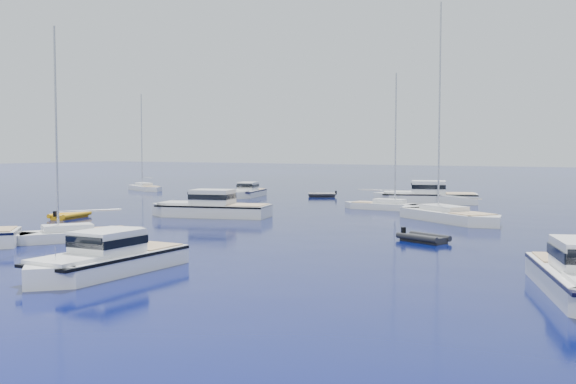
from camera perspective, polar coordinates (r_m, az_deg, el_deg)
name	(u,v)px	position (r m, az deg, el deg)	size (l,w,h in m)	color
ground	(21,256)	(39.34, -21.18, -4.94)	(400.00, 400.00, 0.00)	navy
motor_cruiser_near	(105,274)	(32.65, -14.84, -6.54)	(2.95, 9.63, 2.53)	white
motor_cruiser_centre	(210,217)	(58.16, -6.45, -2.03)	(3.38, 11.04, 2.90)	silver
motor_cruiser_distant	(426,203)	(73.22, 11.33, -0.92)	(3.49, 11.40, 2.99)	white
motor_cruiser_horizon	(248,197)	(81.61, -3.36, -0.40)	(2.58, 8.43, 2.21)	silver
sailboat_fore	(74,240)	(44.86, -17.24, -3.83)	(2.40, 9.23, 13.56)	silver
sailboat_mid_r	(448,221)	(55.61, 13.04, -2.35)	(3.16, 12.14, 17.85)	silver
sailboat_centre	(386,209)	(65.14, 8.09, -1.44)	(2.32, 8.92, 13.11)	silver
sailboat_far_l	(145,190)	(96.31, -11.74, 0.14)	(2.41, 9.28, 13.63)	white
tender_yellow	(70,218)	(59.28, -17.56, -2.07)	(2.10, 3.87, 0.95)	orange
tender_grey_near	(423,242)	(43.06, 11.11, -4.04)	(1.85, 3.31, 0.95)	black
tender_grey_far	(322,197)	(81.21, 2.80, -0.41)	(1.85, 3.32, 0.95)	black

